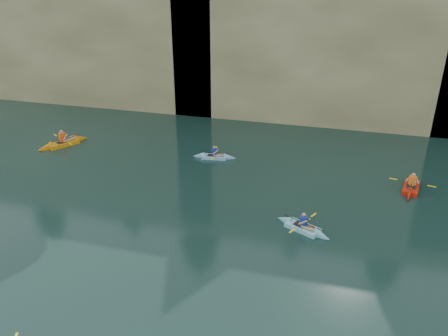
# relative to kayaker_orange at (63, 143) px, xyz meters

# --- Properties ---
(cliff) EXTENTS (70.00, 16.00, 12.00)m
(cliff) POSITION_rel_kayaker_orange_xyz_m (14.83, 16.79, 5.84)
(cliff) COLOR tan
(cliff) RESTS_ON ground
(cliff_slab_west) EXTENTS (26.00, 2.40, 10.56)m
(cliff_slab_west) POSITION_rel_kayaker_orange_xyz_m (-5.17, 9.39, 5.12)
(cliff_slab_west) COLOR tan
(cliff_slab_west) RESTS_ON ground
(cliff_slab_center) EXTENTS (24.00, 2.40, 11.40)m
(cliff_slab_center) POSITION_rel_kayaker_orange_xyz_m (16.83, 9.39, 5.54)
(cliff_slab_center) COLOR tan
(cliff_slab_center) RESTS_ON ground
(sea_cave_west) EXTENTS (4.50, 1.00, 4.00)m
(sea_cave_west) POSITION_rel_kayaker_orange_xyz_m (-3.17, 8.74, 1.84)
(sea_cave_west) COLOR black
(sea_cave_west) RESTS_ON ground
(sea_cave_center) EXTENTS (3.50, 1.00, 3.20)m
(sea_cave_center) POSITION_rel_kayaker_orange_xyz_m (10.83, 8.74, 1.44)
(sea_cave_center) COLOR black
(sea_cave_center) RESTS_ON ground
(kayaker_orange) EXTENTS (2.50, 3.44, 1.34)m
(kayaker_orange) POSITION_rel_kayaker_orange_xyz_m (0.00, 0.00, 0.00)
(kayaker_orange) COLOR orange
(kayaker_orange) RESTS_ON ground
(kayaker_ltblue_near) EXTENTS (2.81, 2.01, 1.10)m
(kayaker_ltblue_near) POSITION_rel_kayaker_orange_xyz_m (16.53, -6.09, -0.03)
(kayaker_ltblue_near) COLOR #80C5D7
(kayaker_ltblue_near) RESTS_ON ground
(kayaker_red_far) EXTENTS (2.32, 3.32, 1.19)m
(kayaker_red_far) POSITION_rel_kayaker_orange_xyz_m (21.71, -0.55, -0.02)
(kayaker_red_far) COLOR red
(kayaker_red_far) RESTS_ON ground
(kayaker_ltblue_mid) EXTENTS (2.78, 2.06, 1.03)m
(kayaker_ltblue_mid) POSITION_rel_kayaker_orange_xyz_m (10.34, 0.62, -0.04)
(kayaker_ltblue_mid) COLOR #83ABDB
(kayaker_ltblue_mid) RESTS_ON ground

